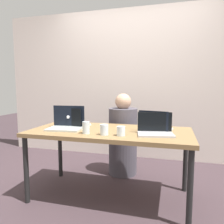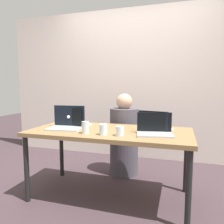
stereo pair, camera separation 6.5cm
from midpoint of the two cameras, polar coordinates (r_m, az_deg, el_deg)
The scene contains 11 objects.
ground_plane at distance 2.51m, azimuth 0.23°, elevation -21.11°, with size 12.00×12.00×0.00m, color #3D2F34.
back_wall at distance 3.61m, azimuth 6.90°, elevation 7.15°, with size 4.50×0.10×2.40m, color silver.
desk at distance 2.28m, azimuth 0.24°, elevation -6.29°, with size 1.65×0.79×0.72m.
person_at_center at distance 2.93m, azimuth 3.82°, elevation -6.96°, with size 0.42×0.42×1.08m.
laptop_front_right at distance 2.08m, azimuth 11.96°, elevation -4.64°, with size 0.36×0.27×0.20m.
laptop_front_left at distance 2.38m, azimuth -11.02°, elevation -3.04°, with size 0.37×0.30×0.24m.
laptop_back_right at distance 2.27m, azimuth 12.03°, elevation -3.70°, with size 0.34×0.28×0.21m.
laptop_back_left at distance 2.52m, azimuth -9.34°, elevation -2.58°, with size 0.34×0.27×0.21m.
water_glass_left at distance 2.11m, azimuth -6.09°, elevation -4.25°, with size 0.07×0.07×0.12m.
water_glass_right at distance 2.01m, azimuth 3.00°, elevation -5.16°, with size 0.08×0.08×0.09m.
water_glass_center at distance 2.04m, azimuth -1.37°, elevation -4.81°, with size 0.08×0.08×0.10m.
Camera 2 is at (0.68, -2.11, 1.17)m, focal length 35.00 mm.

